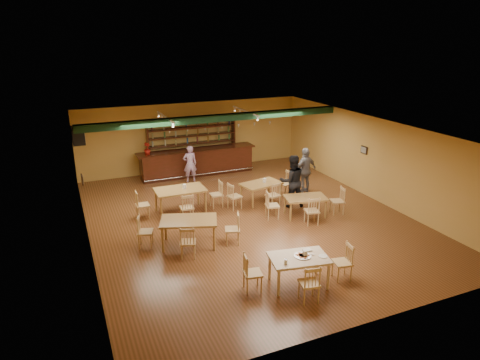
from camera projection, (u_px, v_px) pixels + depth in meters
name	position (u px, v px, depth m)	size (l,w,h in m)	color
floor	(248.00, 218.00, 14.27)	(12.00, 12.00, 0.00)	#553618
ceiling_beam	(217.00, 118.00, 15.79)	(10.00, 0.30, 0.25)	black
track_rail_left	(165.00, 117.00, 15.62)	(0.05, 2.50, 0.05)	silver
track_rail_right	(246.00, 111.00, 16.81)	(0.05, 2.50, 0.05)	silver
ac_unit	(79.00, 135.00, 15.39)	(0.34, 0.70, 0.48)	silver
picture_left	(82.00, 179.00, 12.75)	(0.04, 0.34, 0.28)	black
picture_right	(364.00, 150.00, 16.01)	(0.04, 0.34, 0.28)	black
bar_counter	(197.00, 162.00, 18.54)	(5.12, 0.85, 1.13)	#33180A
back_bar_hutch	(192.00, 146.00, 18.90)	(3.96, 0.40, 2.28)	#33180A
poinsettia	(147.00, 149.00, 17.49)	(0.27, 0.27, 0.49)	#A0170E
dining_table_a	(181.00, 201.00, 14.62)	(1.68, 1.01, 0.84)	olive
dining_table_b	(261.00, 192.00, 15.56)	(1.43, 0.86, 0.71)	olive
dining_table_c	(189.00, 232.00, 12.32)	(1.59, 0.95, 0.80)	olive
dining_table_d	(305.00, 206.00, 14.33)	(1.36, 0.82, 0.68)	olive
near_table	(298.00, 271.00, 10.37)	(1.39, 0.89, 0.74)	tan
pizza_tray	(303.00, 256.00, 10.29)	(0.40, 0.40, 0.01)	silver
parmesan_shaker	(286.00, 262.00, 9.94)	(0.07, 0.07, 0.11)	#EAE5C6
napkin_stack	(307.00, 250.00, 10.55)	(0.20, 0.15, 0.03)	white
pizza_server	(307.00, 253.00, 10.38)	(0.32, 0.09, 0.00)	silver
side_plate	(323.00, 256.00, 10.28)	(0.22, 0.22, 0.01)	white
patron_bar	(190.00, 164.00, 17.54)	(0.56, 0.37, 1.54)	purple
patron_right_a	(292.00, 181.00, 14.98)	(0.91, 0.71, 1.87)	black
patron_right_b	(305.00, 170.00, 16.34)	(1.03, 0.43, 1.76)	slate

